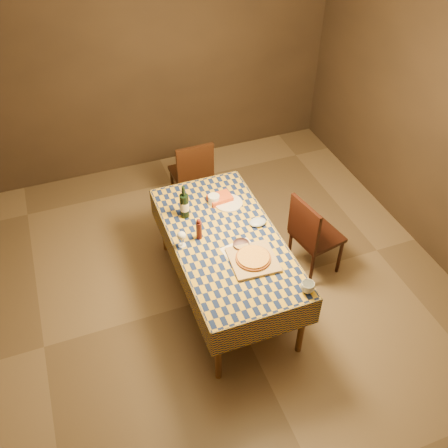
% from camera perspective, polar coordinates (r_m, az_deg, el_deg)
% --- Properties ---
extents(room, '(5.00, 5.10, 2.70)m').
position_cam_1_polar(room, '(4.07, 0.25, 4.27)').
color(room, brown).
rests_on(room, ground).
extents(dining_table, '(0.94, 1.84, 0.77)m').
position_cam_1_polar(dining_table, '(4.50, 0.22, -2.35)').
color(dining_table, brown).
rests_on(dining_table, ground).
extents(cutting_board, '(0.41, 0.41, 0.02)m').
position_cam_1_polar(cutting_board, '(4.25, 3.35, -4.10)').
color(cutting_board, '#AB8850').
rests_on(cutting_board, dining_table).
extents(pizza, '(0.33, 0.33, 0.03)m').
position_cam_1_polar(pizza, '(4.23, 3.36, -3.86)').
color(pizza, brown).
rests_on(pizza, cutting_board).
extents(pepper_mill, '(0.06, 0.06, 0.22)m').
position_cam_1_polar(pepper_mill, '(4.39, -2.88, -0.61)').
color(pepper_mill, '#4D1611').
rests_on(pepper_mill, dining_table).
extents(bowl, '(0.16, 0.16, 0.05)m').
position_cam_1_polar(bowl, '(4.36, 1.97, -2.43)').
color(bowl, '#5A424B').
rests_on(bowl, dining_table).
extents(wine_glass, '(0.08, 0.08, 0.16)m').
position_cam_1_polar(wine_glass, '(4.32, -4.88, -1.39)').
color(wine_glass, white).
rests_on(wine_glass, dining_table).
extents(wine_bottle, '(0.11, 0.11, 0.34)m').
position_cam_1_polar(wine_bottle, '(4.61, -4.55, 2.14)').
color(wine_bottle, black).
rests_on(wine_bottle, dining_table).
extents(deli_tub, '(0.14, 0.14, 0.09)m').
position_cam_1_polar(deli_tub, '(4.79, -1.17, 2.82)').
color(deli_tub, silver).
rests_on(deli_tub, dining_table).
extents(takeout_container, '(0.24, 0.18, 0.06)m').
position_cam_1_polar(takeout_container, '(4.83, -0.46, 2.96)').
color(takeout_container, '#CB4B1A').
rests_on(takeout_container, dining_table).
extents(white_plate, '(0.28, 0.28, 0.02)m').
position_cam_1_polar(white_plate, '(4.81, 0.52, 2.41)').
color(white_plate, silver).
rests_on(white_plate, dining_table).
extents(tumbler, '(0.15, 0.15, 0.09)m').
position_cam_1_polar(tumbler, '(4.05, 9.53, -7.13)').
color(tumbler, silver).
rests_on(tumbler, dining_table).
extents(flour_patch, '(0.32, 0.27, 0.00)m').
position_cam_1_polar(flour_patch, '(4.34, 1.81, -3.06)').
color(flour_patch, white).
rests_on(flour_patch, dining_table).
extents(flour_bag, '(0.20, 0.18, 0.05)m').
position_cam_1_polar(flour_bag, '(4.58, 3.87, 0.22)').
color(flour_bag, '#9EB2CB').
rests_on(flour_bag, dining_table).
extents(chair_far, '(0.43, 0.43, 0.93)m').
position_cam_1_polar(chair_far, '(5.65, -3.60, 5.93)').
color(chair_far, black).
rests_on(chair_far, ground).
extents(chair_right, '(0.50, 0.49, 0.93)m').
position_cam_1_polar(chair_right, '(4.93, 9.96, -1.06)').
color(chair_right, black).
rests_on(chair_right, ground).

